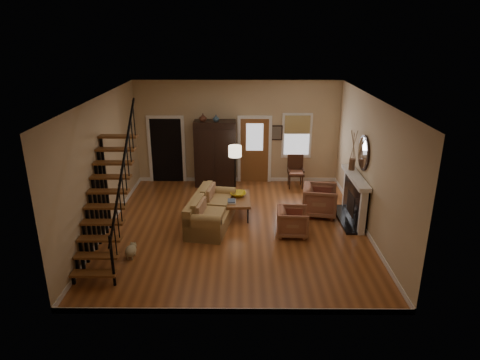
{
  "coord_description": "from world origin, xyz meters",
  "views": [
    {
      "loc": [
        0.16,
        -9.87,
        4.85
      ],
      "look_at": [
        0.1,
        0.4,
        1.15
      ],
      "focal_mm": 32.0,
      "sensor_mm": 36.0,
      "label": 1
    }
  ],
  "objects_px": {
    "sofa": "(211,210)",
    "floor_lamp": "(235,173)",
    "armchair_right": "(320,201)",
    "armoire": "(215,154)",
    "armchair_left": "(293,222)",
    "side_chair": "(296,172)",
    "coffee_table": "(236,206)"
  },
  "relations": [
    {
      "from": "armchair_left",
      "to": "armchair_right",
      "type": "relative_size",
      "value": 0.83
    },
    {
      "from": "armchair_right",
      "to": "side_chair",
      "type": "height_order",
      "value": "side_chair"
    },
    {
      "from": "armoire",
      "to": "coffee_table",
      "type": "xyz_separation_m",
      "value": [
        0.69,
        -2.34,
        -0.81
      ]
    },
    {
      "from": "armchair_right",
      "to": "sofa",
      "type": "bearing_deg",
      "value": 112.11
    },
    {
      "from": "sofa",
      "to": "floor_lamp",
      "type": "height_order",
      "value": "floor_lamp"
    },
    {
      "from": "sofa",
      "to": "armchair_right",
      "type": "bearing_deg",
      "value": 21.31
    },
    {
      "from": "floor_lamp",
      "to": "sofa",
      "type": "bearing_deg",
      "value": -108.78
    },
    {
      "from": "armoire",
      "to": "armchair_right",
      "type": "relative_size",
      "value": 2.31
    },
    {
      "from": "armchair_left",
      "to": "armoire",
      "type": "bearing_deg",
      "value": 34.25
    },
    {
      "from": "armoire",
      "to": "armchair_left",
      "type": "relative_size",
      "value": 2.78
    },
    {
      "from": "sofa",
      "to": "floor_lamp",
      "type": "relative_size",
      "value": 1.3
    },
    {
      "from": "armchair_left",
      "to": "armchair_right",
      "type": "xyz_separation_m",
      "value": [
        0.86,
        1.19,
        0.07
      ]
    },
    {
      "from": "sofa",
      "to": "floor_lamp",
      "type": "bearing_deg",
      "value": 80.25
    },
    {
      "from": "armoire",
      "to": "armchair_right",
      "type": "height_order",
      "value": "armoire"
    },
    {
      "from": "floor_lamp",
      "to": "side_chair",
      "type": "height_order",
      "value": "floor_lamp"
    },
    {
      "from": "armoire",
      "to": "floor_lamp",
      "type": "xyz_separation_m",
      "value": [
        0.65,
        -1.25,
        -0.23
      ]
    },
    {
      "from": "coffee_table",
      "to": "armchair_left",
      "type": "height_order",
      "value": "armchair_left"
    },
    {
      "from": "coffee_table",
      "to": "armchair_left",
      "type": "distance_m",
      "value": 1.84
    },
    {
      "from": "armchair_right",
      "to": "side_chair",
      "type": "xyz_separation_m",
      "value": [
        -0.41,
        2.14,
        0.1
      ]
    },
    {
      "from": "sofa",
      "to": "side_chair",
      "type": "height_order",
      "value": "side_chair"
    },
    {
      "from": "armoire",
      "to": "armchair_left",
      "type": "xyz_separation_m",
      "value": [
        2.1,
        -3.53,
        -0.71
      ]
    },
    {
      "from": "armchair_left",
      "to": "sofa",
      "type": "bearing_deg",
      "value": 78.1
    },
    {
      "from": "sofa",
      "to": "coffee_table",
      "type": "distance_m",
      "value": 0.9
    },
    {
      "from": "armoire",
      "to": "armchair_right",
      "type": "bearing_deg",
      "value": -38.3
    },
    {
      "from": "sofa",
      "to": "armchair_left",
      "type": "xyz_separation_m",
      "value": [
        2.03,
        -0.56,
        -0.05
      ]
    },
    {
      "from": "coffee_table",
      "to": "floor_lamp",
      "type": "bearing_deg",
      "value": 92.46
    },
    {
      "from": "armchair_left",
      "to": "armchair_right",
      "type": "bearing_deg",
      "value": -32.39
    },
    {
      "from": "armoire",
      "to": "armchair_left",
      "type": "distance_m",
      "value": 4.16
    },
    {
      "from": "floor_lamp",
      "to": "side_chair",
      "type": "distance_m",
      "value": 2.2
    },
    {
      "from": "floor_lamp",
      "to": "armoire",
      "type": "bearing_deg",
      "value": 117.33
    },
    {
      "from": "sofa",
      "to": "armchair_right",
      "type": "xyz_separation_m",
      "value": [
        2.89,
        0.63,
        0.02
      ]
    },
    {
      "from": "sofa",
      "to": "armchair_right",
      "type": "distance_m",
      "value": 2.96
    }
  ]
}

